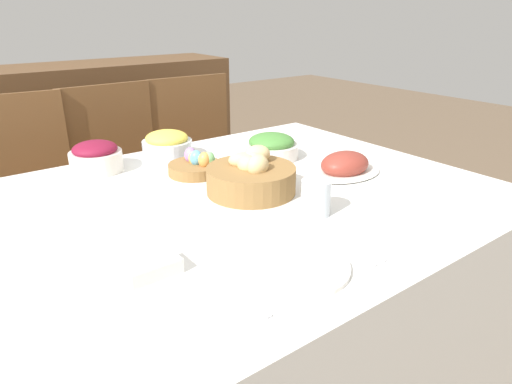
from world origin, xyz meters
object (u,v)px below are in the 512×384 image
beet_salad_bowl (96,157)px  dinner_plate (294,266)px  butter_dish (152,267)px  chair_far_center (125,186)px  drinking_cup (316,198)px  chair_far_right (203,169)px  pineapple_bowl (167,145)px  sideboard (121,146)px  egg_basket (196,166)px  fork (238,291)px  green_salad_bowl (271,147)px  knife (341,248)px  bread_basket (252,177)px  ham_platter (345,166)px  spoon (350,244)px  chair_far_left (28,208)px

beet_salad_bowl → dinner_plate: bearing=-82.2°
beet_salad_bowl → butter_dish: (-0.13, -0.70, -0.03)m
chair_far_center → dinner_plate: 1.32m
drinking_cup → butter_dish: drinking_cup is taller
chair_far_right → pineapple_bowl: 0.67m
sideboard → egg_basket: size_ratio=7.43×
fork → drinking_cup: size_ratio=2.11×
sideboard → green_salad_bowl: bearing=-87.9°
egg_basket → fork: size_ratio=0.88×
dinner_plate → knife: 0.14m
chair_far_center → green_salad_bowl: bearing=-65.7°
bread_basket → pineapple_bowl: size_ratio=1.48×
chair_far_right → butter_dish: chair_far_right is taller
green_salad_bowl → dinner_plate: (-0.44, -0.62, -0.04)m
egg_basket → ham_platter: bearing=-36.5°
butter_dish → spoon: bearing=-20.6°
ham_platter → bread_basket: bearing=171.7°
chair_far_left → fork: (0.14, -1.29, 0.25)m
chair_far_left → bread_basket: 1.05m
pineapple_bowl → fork: size_ratio=0.89×
beet_salad_bowl → drinking_cup: bearing=-63.6°
egg_basket → ham_platter: size_ratio=0.64×
chair_far_left → green_salad_bowl: (0.72, -0.67, 0.29)m
pineapple_bowl → dinner_plate: (-0.13, -0.84, -0.04)m
chair_far_center → chair_far_right: 0.41m
pineapple_bowl → butter_dish: (-0.38, -0.68, -0.03)m
chair_far_center → chair_far_right: bearing=-0.5°
sideboard → drinking_cup: sideboard is taller
pineapple_bowl → green_salad_bowl: (0.30, -0.22, -0.01)m
knife → chair_far_right: bearing=74.1°
egg_basket → drinking_cup: drinking_cup is taller
beet_salad_bowl → butter_dish: size_ratio=1.53×
dinner_plate → fork: dinner_plate is taller
spoon → egg_basket: bearing=92.4°
bread_basket → drinking_cup: bread_basket is taller
chair_far_left → fork: bearing=-78.2°
green_salad_bowl → sideboard: bearing=92.1°
beet_salad_bowl → fork: 0.86m
ham_platter → pineapple_bowl: 0.63m
chair_far_right → butter_dish: size_ratio=8.67×
chair_far_center → spoon: 1.32m
bread_basket → chair_far_center: bearing=93.7°
chair_far_left → dinner_plate: chair_far_left is taller
beet_salad_bowl → sideboard: bearing=66.3°
fork → ham_platter: bearing=28.6°
egg_basket → dinner_plate: 0.65m
butter_dish → dinner_plate: bearing=-32.5°
chair_far_center → bread_basket: chair_far_center is taller
fork → butter_dish: bearing=124.8°
knife → fork: bearing=-178.9°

